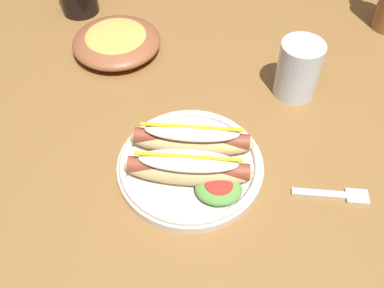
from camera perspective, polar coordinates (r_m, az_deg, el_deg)
ground_plane at (r=1.43m, az=1.18°, el=-16.60°), size 8.00×8.00×0.00m
dining_table at (r=0.88m, az=1.84°, el=0.18°), size 1.33×0.86×0.74m
hot_dog_plate at (r=0.69m, az=-0.08°, el=-2.24°), size 0.24×0.24×0.08m
fork at (r=0.72m, az=18.82°, el=-6.46°), size 0.12×0.03×0.00m
water_cup at (r=0.82m, az=14.01°, el=9.67°), size 0.08×0.08×0.11m
side_bowl at (r=0.93m, az=-10.07°, el=13.44°), size 0.19×0.19×0.05m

